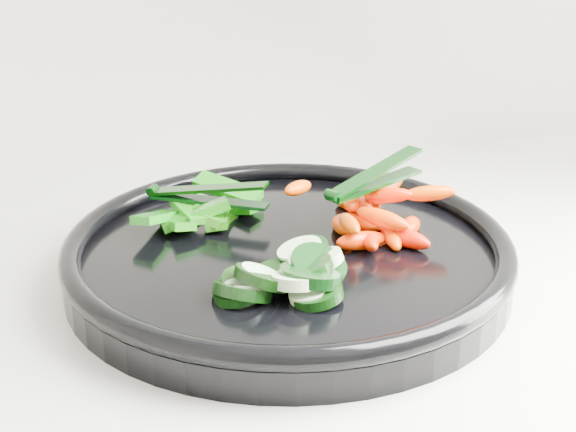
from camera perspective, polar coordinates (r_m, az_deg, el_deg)
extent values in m
cylinder|color=black|center=(0.68, 0.00, -3.32)|extent=(0.43, 0.43, 0.02)
torus|color=black|center=(0.67, 0.00, -1.90)|extent=(0.44, 0.44, 0.02)
cylinder|color=black|center=(0.60, -3.23, -5.39)|extent=(0.06, 0.06, 0.03)
cylinder|color=#E6F9C7|center=(0.60, -3.04, -5.34)|extent=(0.04, 0.04, 0.03)
cylinder|color=black|center=(0.61, -3.08, -4.90)|extent=(0.04, 0.05, 0.02)
cylinder|color=beige|center=(0.59, -3.41, -5.53)|extent=(0.03, 0.03, 0.02)
cylinder|color=black|center=(0.59, 2.05, -5.64)|extent=(0.05, 0.05, 0.02)
cylinder|color=#E6FBC9|center=(0.59, 1.42, -5.67)|extent=(0.04, 0.04, 0.02)
cylinder|color=black|center=(0.62, -0.92, -4.31)|extent=(0.06, 0.06, 0.02)
cylinder|color=beige|center=(0.61, -2.82, -4.46)|extent=(0.04, 0.04, 0.02)
cylinder|color=black|center=(0.59, -3.59, -5.53)|extent=(0.05, 0.05, 0.01)
cylinder|color=#D9F4C3|center=(0.60, -3.44, -5.35)|extent=(0.04, 0.04, 0.01)
cylinder|color=black|center=(0.61, -3.38, -4.90)|extent=(0.05, 0.05, 0.02)
cylinder|color=#D6F2C2|center=(0.60, -2.98, -5.25)|extent=(0.03, 0.03, 0.02)
cylinder|color=black|center=(0.61, 1.53, -3.75)|extent=(0.05, 0.05, 0.02)
cylinder|color=beige|center=(0.62, 2.57, -3.15)|extent=(0.04, 0.04, 0.02)
cylinder|color=black|center=(0.59, -1.85, -4.40)|extent=(0.05, 0.05, 0.03)
cylinder|color=#C5E7B9|center=(0.59, -1.93, -4.33)|extent=(0.04, 0.04, 0.02)
cylinder|color=black|center=(0.61, 2.16, -3.57)|extent=(0.06, 0.06, 0.03)
cylinder|color=#DEF2C1|center=(0.61, 1.32, -3.51)|extent=(0.04, 0.04, 0.02)
cylinder|color=black|center=(0.63, 1.13, -2.63)|extent=(0.05, 0.05, 0.02)
cylinder|color=#E1F8C6|center=(0.63, 0.89, -2.57)|extent=(0.04, 0.04, 0.02)
cylinder|color=black|center=(0.60, 1.62, -4.28)|extent=(0.07, 0.07, 0.02)
cylinder|color=beige|center=(0.59, 0.52, -4.63)|extent=(0.04, 0.04, 0.02)
ellipsoid|color=#DB5400|center=(0.68, 7.40, -1.36)|extent=(0.02, 0.04, 0.02)
ellipsoid|color=#FF3900|center=(0.67, 5.26, -1.75)|extent=(0.05, 0.03, 0.02)
ellipsoid|color=#FF1D00|center=(0.68, 8.32, -1.51)|extent=(0.04, 0.05, 0.02)
ellipsoid|color=#FF3600|center=(0.71, 4.56, -0.32)|extent=(0.04, 0.04, 0.02)
ellipsoid|color=#F93F00|center=(0.71, 8.73, -0.66)|extent=(0.04, 0.05, 0.03)
ellipsoid|color=#FF3B00|center=(0.70, 3.83, -0.69)|extent=(0.01, 0.04, 0.02)
ellipsoid|color=#E63900|center=(0.67, 5.78, -1.81)|extent=(0.02, 0.04, 0.02)
ellipsoid|color=red|center=(0.71, 6.18, -0.46)|extent=(0.05, 0.03, 0.03)
ellipsoid|color=#FF5200|center=(0.75, 4.98, 0.91)|extent=(0.05, 0.05, 0.03)
ellipsoid|color=#DE5500|center=(0.67, 4.38, -0.55)|extent=(0.02, 0.04, 0.02)
ellipsoid|color=#F51E00|center=(0.71, 5.10, 0.86)|extent=(0.02, 0.04, 0.02)
ellipsoid|color=#FF5C00|center=(0.68, 6.74, -0.20)|extent=(0.05, 0.05, 0.02)
ellipsoid|color=#EE2500|center=(0.71, 4.87, 0.99)|extent=(0.04, 0.05, 0.03)
ellipsoid|color=#DA3100|center=(0.73, 6.83, 1.47)|extent=(0.05, 0.05, 0.02)
ellipsoid|color=#F42C00|center=(0.69, 7.27, 1.47)|extent=(0.04, 0.03, 0.02)
ellipsoid|color=#FB5100|center=(0.70, 0.72, 2.00)|extent=(0.04, 0.04, 0.02)
ellipsoid|color=#DE5100|center=(0.71, 6.81, 2.09)|extent=(0.05, 0.04, 0.02)
ellipsoid|color=#F05800|center=(0.70, 10.02, 1.60)|extent=(0.05, 0.03, 0.02)
cube|color=#136209|center=(0.72, -4.93, -0.24)|extent=(0.03, 0.06, 0.02)
cube|color=#226609|center=(0.73, -4.80, -0.11)|extent=(0.05, 0.07, 0.03)
cube|color=#0B6E0A|center=(0.75, -3.90, 0.52)|extent=(0.05, 0.05, 0.02)
cube|color=#0A6109|center=(0.74, -6.61, 0.15)|extent=(0.04, 0.06, 0.02)
cube|color=#166809|center=(0.72, -8.00, -0.55)|extent=(0.03, 0.07, 0.03)
cube|color=#1C6109|center=(0.71, -6.58, 0.10)|extent=(0.06, 0.02, 0.03)
cube|color=#096109|center=(0.71, -9.36, -0.10)|extent=(0.05, 0.05, 0.02)
cube|color=#0A730F|center=(0.72, -7.09, 0.35)|extent=(0.03, 0.06, 0.01)
cube|color=#09680A|center=(0.77, -4.30, 1.93)|extent=(0.06, 0.06, 0.02)
cylinder|color=black|center=(0.66, 3.16, 1.49)|extent=(0.01, 0.01, 0.01)
cube|color=black|center=(0.70, 6.24, 2.27)|extent=(0.10, 0.07, 0.00)
cube|color=black|center=(0.69, 6.28, 3.16)|extent=(0.10, 0.07, 0.02)
cylinder|color=black|center=(0.74, -9.61, 1.84)|extent=(0.01, 0.01, 0.01)
cube|color=black|center=(0.72, -5.64, 1.10)|extent=(0.10, 0.07, 0.00)
cube|color=black|center=(0.72, -5.67, 1.95)|extent=(0.10, 0.07, 0.02)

